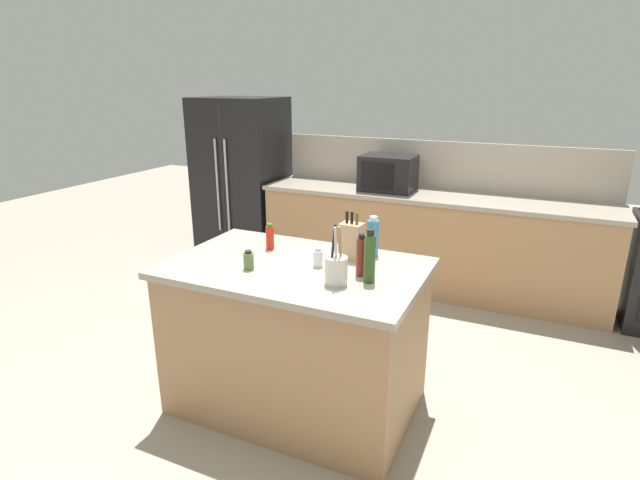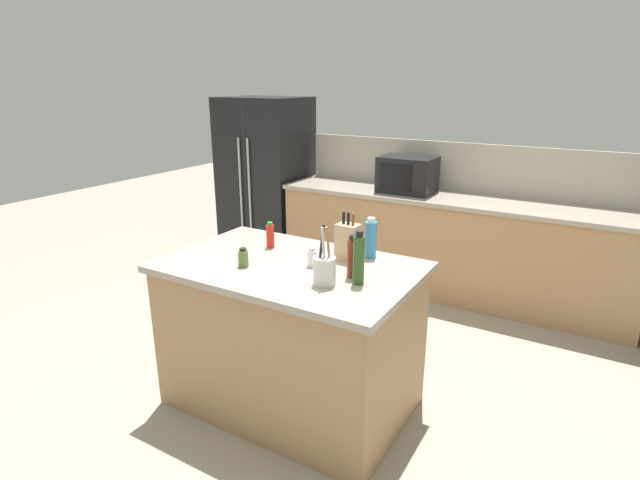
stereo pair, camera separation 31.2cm
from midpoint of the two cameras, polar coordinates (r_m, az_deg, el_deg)
ground_plane at (r=3.36m, az=-0.39°, el=-17.96°), size 14.00×14.00×0.00m
back_counter_run at (r=4.90m, az=16.01°, el=-0.61°), size 3.28×0.66×0.94m
wall_backsplash at (r=5.04m, az=17.64°, el=7.94°), size 3.24×0.03×0.46m
kitchen_island at (r=3.11m, az=-0.41°, el=-10.90°), size 1.49×0.95×0.94m
refrigerator at (r=5.72m, az=-4.66°, el=7.00°), size 0.91×0.75×1.79m
microwave at (r=4.86m, az=11.79°, el=7.33°), size 0.51×0.39×0.34m
knife_block at (r=2.96m, az=6.22°, el=-0.23°), size 0.14×0.11×0.29m
utensil_crock at (r=2.61m, az=3.93°, el=-3.47°), size 0.12×0.12×0.32m
olive_oil_bottle at (r=2.62m, az=7.86°, el=-2.24°), size 0.06×0.06×0.29m
hot_sauce_bottle at (r=3.18m, az=-2.93°, el=0.47°), size 0.05×0.05×0.17m
vinegar_bottle at (r=2.71m, az=7.03°, el=-2.05°), size 0.06×0.06×0.24m
salt_shaker at (r=2.86m, az=2.19°, el=-2.11°), size 0.05×0.05×0.11m
dish_soap_bottle at (r=3.02m, az=8.76°, el=0.10°), size 0.07×0.07×0.25m
spice_jar_oregano at (r=2.88m, az=-5.72°, el=-2.10°), size 0.06×0.06×0.11m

